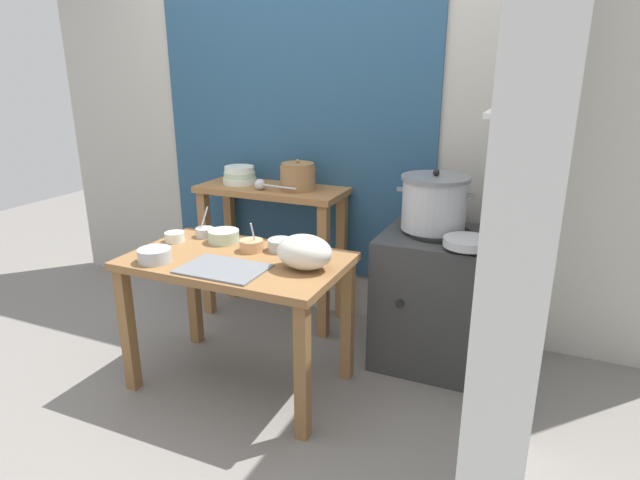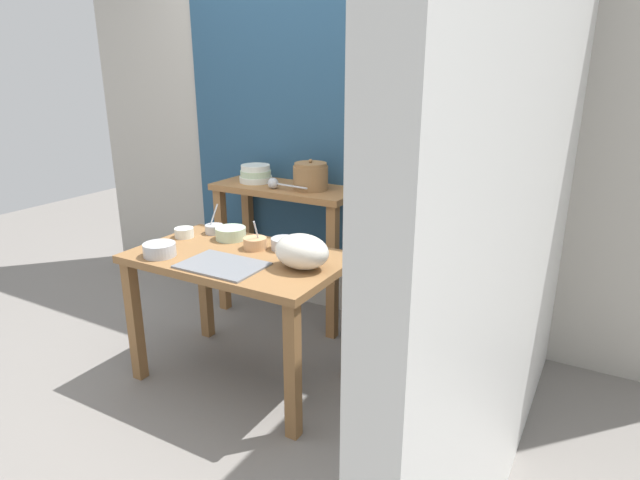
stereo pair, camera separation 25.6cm
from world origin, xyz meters
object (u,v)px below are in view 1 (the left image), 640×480
object	(u,v)px
prep_table	(237,278)
prep_bowl_4	(224,236)
back_shelf_table	(272,220)
ladle	(262,185)
prep_bowl_5	(205,232)
prep_bowl_0	(155,255)
prep_bowl_1	(175,236)
wide_pan	(468,242)
plastic_bag	(304,252)
steamer_pot	(434,203)
bowl_stack_enamel	(240,175)
clay_pot	(298,177)
serving_tray	(223,269)
prep_bowl_3	(251,245)
stove_block	(434,297)
prep_bowl_2	(281,244)

from	to	relation	value
prep_table	prep_bowl_4	distance (m)	0.31
back_shelf_table	ladle	xyz separation A→B (m)	(-0.01, -0.10, 0.26)
back_shelf_table	prep_bowl_5	bearing A→B (deg)	-101.32
prep_bowl_0	prep_bowl_1	bearing A→B (deg)	110.74
wide_pan	plastic_bag	bearing A→B (deg)	-145.41
back_shelf_table	wide_pan	size ratio (longest dim) A/B	3.96
steamer_pot	bowl_stack_enamel	distance (m)	1.32
prep_bowl_1	prep_bowl_4	bearing A→B (deg)	21.96
prep_table	clay_pot	world-z (taller)	clay_pot
serving_tray	plastic_bag	bearing A→B (deg)	25.79
steamer_pot	prep_bowl_3	distance (m)	1.01
prep_bowl_1	prep_bowl_3	bearing A→B (deg)	4.46
wide_pan	prep_bowl_0	world-z (taller)	wide_pan
bowl_stack_enamel	ladle	xyz separation A→B (m)	(0.23, -0.11, -0.02)
prep_table	bowl_stack_enamel	distance (m)	1.00
ladle	stove_block	bearing A→B (deg)	-1.34
back_shelf_table	bowl_stack_enamel	xyz separation A→B (m)	(-0.24, 0.01, 0.28)
prep_table	prep_bowl_0	bearing A→B (deg)	-147.70
prep_bowl_1	bowl_stack_enamel	bearing A→B (deg)	92.14
serving_tray	prep_bowl_3	bearing A→B (deg)	93.26
clay_pot	prep_bowl_0	bearing A→B (deg)	-106.07
plastic_bag	prep_bowl_4	xyz separation A→B (m)	(-0.58, 0.19, -0.05)
plastic_bag	prep_bowl_0	distance (m)	0.75
plastic_bag	ladle	bearing A→B (deg)	131.76
stove_block	steamer_pot	xyz separation A→B (m)	(-0.04, 0.02, 0.55)
ladle	prep_bowl_3	world-z (taller)	ladle
prep_table	serving_tray	world-z (taller)	serving_tray
serving_tray	bowl_stack_enamel	bearing A→B (deg)	117.35
ladle	prep_bowl_2	bearing A→B (deg)	-51.97
clay_pot	bowl_stack_enamel	bearing A→B (deg)	178.57
prep_bowl_0	prep_bowl_4	xyz separation A→B (m)	(0.14, 0.40, 0.00)
steamer_pot	bowl_stack_enamel	world-z (taller)	steamer_pot
prep_bowl_5	back_shelf_table	bearing A→B (deg)	78.68
prep_table	ladle	size ratio (longest dim) A/B	3.66
bowl_stack_enamel	plastic_bag	distance (m)	1.19
prep_bowl_2	prep_bowl_3	xyz separation A→B (m)	(-0.14, -0.07, 0.00)
wide_pan	prep_bowl_0	xyz separation A→B (m)	(-1.40, -0.68, -0.04)
prep_table	clay_pot	bearing A→B (deg)	92.99
bowl_stack_enamel	prep_bowl_5	size ratio (longest dim) A/B	1.30
prep_table	wide_pan	world-z (taller)	wide_pan
clay_pot	prep_bowl_2	distance (m)	0.69
back_shelf_table	stove_block	bearing A→B (deg)	-6.69
steamer_pot	ladle	bearing A→B (deg)	179.68
prep_bowl_1	prep_bowl_4	size ratio (longest dim) A/B	0.63
clay_pot	stove_block	bearing A→B (deg)	-8.05
ladle	prep_bowl_2	size ratio (longest dim) A/B	2.20
wide_pan	prep_bowl_3	bearing A→B (deg)	-161.67
bowl_stack_enamel	stove_block	bearing A→B (deg)	-5.95
stove_block	clay_pot	world-z (taller)	clay_pot
bowl_stack_enamel	prep_bowl_2	size ratio (longest dim) A/B	1.60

